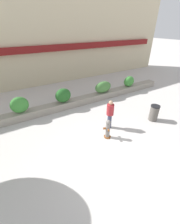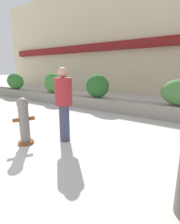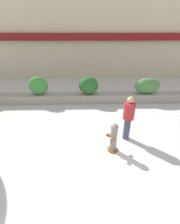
# 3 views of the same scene
# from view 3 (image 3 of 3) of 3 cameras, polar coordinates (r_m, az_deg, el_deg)

# --- Properties ---
(ground_plane) EXTENTS (120.00, 120.00, 0.00)m
(ground_plane) POSITION_cam_3_polar(r_m,az_deg,el_deg) (4.23, 4.32, -31.15)
(ground_plane) COLOR #BCB7B2
(building_facade) EXTENTS (30.00, 1.36, 8.00)m
(building_facade) POSITION_cam_3_polar(r_m,az_deg,el_deg) (14.16, -0.38, 29.31)
(building_facade) COLOR beige
(building_facade) RESTS_ON ground
(planter_wall_low) EXTENTS (18.00, 0.70, 0.50)m
(planter_wall_low) POSITION_cam_3_polar(r_m,az_deg,el_deg) (8.84, 0.62, 5.40)
(planter_wall_low) COLOR gray
(planter_wall_low) RESTS_ON ground
(hedge_bush_1) EXTENTS (1.07, 0.57, 1.03)m
(hedge_bush_1) POSITION_cam_3_polar(r_m,az_deg,el_deg) (8.97, -19.08, 9.41)
(hedge_bush_1) COLOR #387F33
(hedge_bush_1) RESTS_ON planter_wall_low
(hedge_bush_2) EXTENTS (1.10, 0.70, 0.99)m
(hedge_bush_2) POSITION_cam_3_polar(r_m,az_deg,el_deg) (8.58, -0.53, 10.01)
(hedge_bush_2) COLOR #235B23
(hedge_bush_2) RESTS_ON planter_wall_low
(hedge_bush_3) EXTENTS (1.43, 0.65, 0.90)m
(hedge_bush_3) POSITION_cam_3_polar(r_m,az_deg,el_deg) (9.28, 20.97, 9.28)
(hedge_bush_3) COLOR #427538
(hedge_bush_3) RESTS_ON planter_wall_low
(fire_hydrant) EXTENTS (0.48, 0.47, 1.08)m
(fire_hydrant) POSITION_cam_3_polar(r_m,az_deg,el_deg) (5.11, 8.95, -9.51)
(fire_hydrant) COLOR brown
(fire_hydrant) RESTS_ON ground
(pedestrian) EXTENTS (0.52, 0.52, 1.73)m
(pedestrian) POSITION_cam_3_polar(r_m,az_deg,el_deg) (5.56, 14.42, -1.45)
(pedestrian) COLOR #383D56
(pedestrian) RESTS_ON ground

